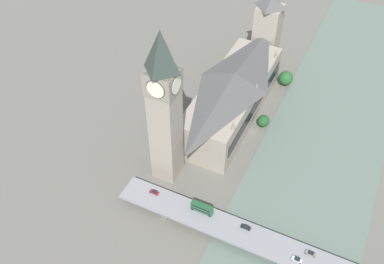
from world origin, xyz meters
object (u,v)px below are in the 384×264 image
Objects in this scene: car_northbound_tail at (311,253)px; victoria_tower at (267,32)px; parliament_hall at (233,95)px; clock_tower at (164,107)px; car_northbound_lead at (246,227)px; car_northbound_mid at (154,192)px; road_bridge at (284,251)px; car_southbound_lead at (297,259)px; double_decker_bus_lead at (202,208)px.

victoria_tower is at bearing -63.23° from car_northbound_tail.
clock_tower reaches higher than parliament_hall.
parliament_hall is at bearing -63.72° from car_northbound_lead.
victoria_tower reaches higher than car_northbound_mid.
car_southbound_lead is (-5.96, 2.45, 1.63)m from road_bridge.
car_northbound_tail is at bearing -164.75° from road_bridge.
clock_tower reaches higher than car_northbound_tail.
double_decker_bus_lead is 50.20m from car_northbound_tail.
car_southbound_lead is at bearing 173.71° from double_decker_bus_lead.
car_southbound_lead is (-24.58, 5.46, -0.01)m from car_northbound_lead.
car_northbound_tail is (-10.39, -2.83, 1.60)m from road_bridge.
parliament_hall is 74.26m from double_decker_bus_lead.
victoria_tower is at bearing -74.43° from car_northbound_lead.
car_northbound_tail is (-29.00, 0.18, -0.04)m from car_northbound_lead.
car_northbound_lead is at bearing -0.35° from car_northbound_tail.
parliament_hall is at bearing -103.23° from clock_tower.
clock_tower is 7.78× the size of double_decker_bus_lead.
car_northbound_lead is (-35.65, 127.99, -18.57)m from victoria_tower.
car_northbound_tail is 1.02× the size of car_southbound_lead.
car_northbound_mid is at bearing 81.96° from parliament_hall.
road_bridge is (-67.00, 20.70, -39.80)m from clock_tower.
victoria_tower reaches higher than double_decker_bus_lead.
car_northbound_tail is at bearing 131.79° from parliament_hall.
road_bridge is 35.89× the size of car_southbound_lead.
parliament_hall is 1.69× the size of victoria_tower.
double_decker_bus_lead reaches higher than car_southbound_lead.
victoria_tower is at bearing -67.50° from road_bridge.
car_southbound_lead is (-70.45, 4.81, 0.01)m from car_northbound_mid.
double_decker_bus_lead is (-14.50, 128.41, -16.50)m from victoria_tower.
car_northbound_lead is at bearing -179.18° from car_northbound_mid.
parliament_hall is 0.56× the size of road_bridge.
car_southbound_lead is at bearing 50.08° from car_northbound_tail.
clock_tower is at bearing -17.17° from road_bridge.
clock_tower is at bearing 76.77° from parliament_hall.
car_northbound_tail is 6.89m from car_southbound_lead.
car_southbound_lead reaches higher than road_bridge.
double_decker_bus_lead is 46.05m from car_southbound_lead.
clock_tower is at bearing -13.00° from car_northbound_tail.
parliament_hall is 20.25× the size of car_southbound_lead.
parliament_hall is at bearing 90.06° from victoria_tower.
double_decker_bus_lead is 2.36× the size of car_northbound_tail.
car_northbound_tail is (-77.38, 17.87, -38.20)m from clock_tower.
parliament_hall is at bearing -52.19° from car_southbound_lead.
clock_tower is 48.71m from double_decker_bus_lead.
parliament_hall is 56.71m from victoria_tower.
parliament_hall reaches higher than car_southbound_lead.
car_northbound_lead is 25.18m from car_southbound_lead.
double_decker_bus_lead reaches higher than car_northbound_lead.
car_northbound_mid is (10.27, 72.74, -9.07)m from parliament_hall.
victoria_tower reaches higher than car_northbound_tail.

